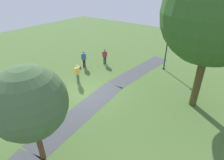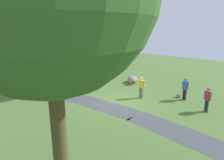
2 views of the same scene
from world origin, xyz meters
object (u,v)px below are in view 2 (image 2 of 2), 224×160
object	(u,v)px
woman_with_handbag	(185,87)
handbag_on_grass	(179,96)
man_near_boulder	(207,98)
backpack_by_boulder	(130,83)
young_tree_near_path	(42,52)
lawn_boulder	(132,79)
frisbee_on_grass	(145,85)
passerby_on_path	(141,86)

from	to	relation	value
woman_with_handbag	handbag_on_grass	bearing A→B (deg)	-20.45
man_near_boulder	handbag_on_grass	size ratio (longest dim) A/B	4.80
man_near_boulder	backpack_by_boulder	bearing A→B (deg)	-12.79
young_tree_near_path	lawn_boulder	xyz separation A→B (m)	(-3.39, -7.09, -2.96)
man_near_boulder	frisbee_on_grass	distance (m)	6.55
lawn_boulder	backpack_by_boulder	bearing A→B (deg)	112.70
lawn_boulder	frisbee_on_grass	world-z (taller)	lawn_boulder
young_tree_near_path	woman_with_handbag	bearing A→B (deg)	-146.90
frisbee_on_grass	passerby_on_path	bearing A→B (deg)	117.11
backpack_by_boulder	frisbee_on_grass	world-z (taller)	backpack_by_boulder
handbag_on_grass	backpack_by_boulder	xyz separation A→B (m)	(4.67, -0.27, 0.05)
man_near_boulder	handbag_on_grass	distance (m)	2.78
woman_with_handbag	backpack_by_boulder	world-z (taller)	woman_with_handbag
lawn_boulder	handbag_on_grass	bearing A→B (deg)	167.62
woman_with_handbag	backpack_by_boulder	xyz separation A→B (m)	(5.16, -0.46, -0.75)
lawn_boulder	handbag_on_grass	xyz separation A→B (m)	(-5.02, 1.10, -0.18)
handbag_on_grass	young_tree_near_path	bearing A→B (deg)	35.45
frisbee_on_grass	handbag_on_grass	bearing A→B (deg)	162.19
woman_with_handbag	man_near_boulder	xyz separation A→B (m)	(-1.84, 1.13, -0.03)
woman_with_handbag	frisbee_on_grass	bearing A→B (deg)	-18.13
woman_with_handbag	frisbee_on_grass	size ratio (longest dim) A/B	6.23
young_tree_near_path	backpack_by_boulder	world-z (taller)	young_tree_near_path
lawn_boulder	passerby_on_path	distance (m)	4.28
young_tree_near_path	woman_with_handbag	world-z (taller)	young_tree_near_path
passerby_on_path	handbag_on_grass	xyz separation A→B (m)	(-2.07, -1.94, -0.79)
backpack_by_boulder	passerby_on_path	bearing A→B (deg)	139.67
young_tree_near_path	frisbee_on_grass	distance (m)	9.19
young_tree_near_path	lawn_boulder	bearing A→B (deg)	-115.55
woman_with_handbag	passerby_on_path	xyz separation A→B (m)	(2.56, 1.75, -0.01)
lawn_boulder	woman_with_handbag	size ratio (longest dim) A/B	1.01
passerby_on_path	frisbee_on_grass	world-z (taller)	passerby_on_path
young_tree_near_path	man_near_boulder	size ratio (longest dim) A/B	3.06
woman_with_handbag	frisbee_on_grass	xyz separation A→B (m)	(4.15, -1.36, -0.94)
lawn_boulder	backpack_by_boulder	xyz separation A→B (m)	(-0.35, 0.83, -0.13)
passerby_on_path	lawn_boulder	bearing A→B (deg)	-45.85
woman_with_handbag	handbag_on_grass	distance (m)	0.96
woman_with_handbag	backpack_by_boulder	size ratio (longest dim) A/B	4.10
young_tree_near_path	handbag_on_grass	bearing A→B (deg)	-144.55
handbag_on_grass	frisbee_on_grass	xyz separation A→B (m)	(3.66, -1.18, -0.13)
young_tree_near_path	handbag_on_grass	distance (m)	10.79
backpack_by_boulder	frisbee_on_grass	bearing A→B (deg)	-138.17
lawn_boulder	frisbee_on_grass	size ratio (longest dim) A/B	6.31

